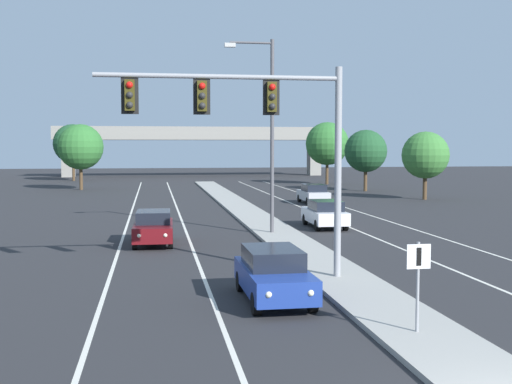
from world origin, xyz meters
name	(u,v)px	position (x,y,z in m)	size (l,w,h in m)	color
median_island	(302,250)	(0.00, 18.00, 0.07)	(2.40, 110.00, 0.15)	#9E9B93
lane_stripe_oncoming_center	(187,233)	(-4.70, 25.00, 0.00)	(0.14, 100.00, 0.01)	silver
lane_stripe_receding_center	(355,230)	(4.70, 25.00, 0.00)	(0.14, 100.00, 0.01)	silver
edge_stripe_left	(124,234)	(-8.00, 25.00, 0.00)	(0.14, 100.00, 0.01)	silver
edge_stripe_right	(411,228)	(8.00, 25.00, 0.00)	(0.14, 100.00, 0.01)	silver
overhead_signal_mast	(256,121)	(-3.03, 11.91, 5.50)	(8.28, 0.44, 7.20)	gray
median_sign_post	(418,273)	(-0.12, 5.11, 1.59)	(0.60, 0.10, 2.20)	gray
street_lamp_median	(268,124)	(-0.53, 23.57, 5.79)	(2.58, 0.28, 10.00)	#4C4C51
car_oncoming_blue	(273,274)	(-2.88, 9.36, 0.82)	(1.86, 4.49, 1.58)	navy
car_oncoming_darkred	(154,227)	(-6.45, 21.35, 0.82)	(1.92, 4.51, 1.58)	#5B0F14
car_receding_white	(325,213)	(3.24, 26.08, 0.82)	(1.87, 4.49, 1.58)	silver
car_receding_silver	(313,194)	(6.41, 41.35, 0.82)	(1.83, 4.48, 1.58)	#B7B7BC
overpass_bridge	(195,139)	(0.00, 91.64, 5.78)	(42.40, 6.40, 7.65)	gray
tree_far_right_c	(425,155)	(16.99, 43.63, 3.88)	(4.11, 4.11, 5.94)	#4C3823
tree_far_right_a	(366,151)	(15.33, 54.71, 4.16)	(4.40, 4.40, 6.37)	#4C3823
tree_far_left_b	(80,147)	(-14.09, 61.46, 4.59)	(4.85, 4.85, 7.02)	#4C3823
tree_far_right_b	(327,144)	(14.61, 67.07, 4.97)	(5.26, 5.26, 7.61)	#4C3823
tree_far_left_c	(73,144)	(-17.09, 80.20, 4.99)	(5.28, 5.28, 7.64)	#4C3823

